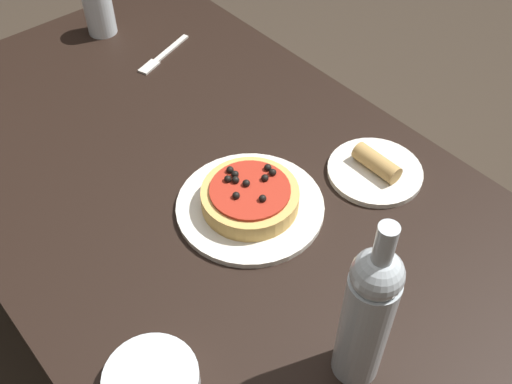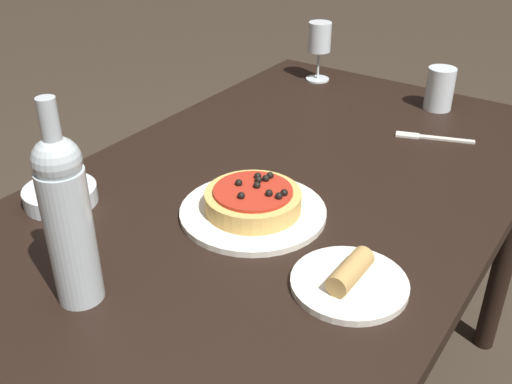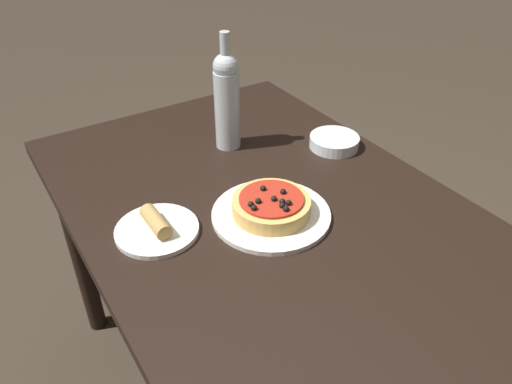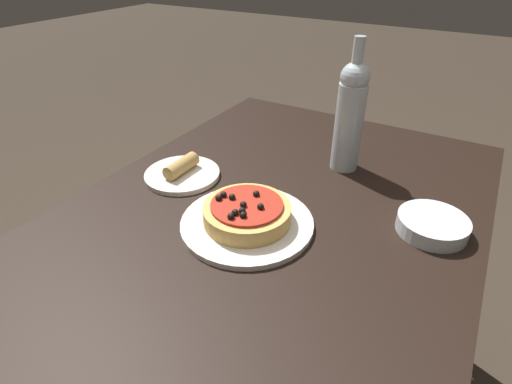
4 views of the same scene
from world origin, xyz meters
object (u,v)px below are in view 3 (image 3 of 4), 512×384
at_px(dinner_plate, 271,214).
at_px(pizza, 271,205).
at_px(dining_table, 296,263).
at_px(side_bowl, 334,142).
at_px(wine_bottle, 227,99).
at_px(side_plate, 157,228).

xyz_separation_m(dinner_plate, pizza, (0.00, -0.00, 0.03)).
bearing_deg(dining_table, side_bowl, 128.95).
bearing_deg(pizza, dining_table, 12.34).
distance_m(wine_bottle, side_plate, 0.44).
relative_size(dining_table, side_bowl, 10.82).
relative_size(pizza, side_bowl, 1.28).
distance_m(dining_table, dinner_plate, 0.13).
xyz_separation_m(dining_table, pizza, (-0.08, -0.02, 0.12)).
bearing_deg(dinner_plate, dining_table, 12.16).
relative_size(dining_table, pizza, 8.43).
height_order(side_bowl, side_plate, side_plate).
height_order(dining_table, pizza, pizza).
xyz_separation_m(dinner_plate, wine_bottle, (-0.34, 0.08, 0.14)).
xyz_separation_m(pizza, side_plate, (-0.09, -0.25, -0.02)).
bearing_deg(side_bowl, wine_bottle, -124.20).
distance_m(dinner_plate, pizza, 0.03).
xyz_separation_m(wine_bottle, side_bowl, (0.17, 0.25, -0.13)).
bearing_deg(wine_bottle, pizza, -13.78).
bearing_deg(pizza, wine_bottle, 166.22).
distance_m(dining_table, side_bowl, 0.42).
bearing_deg(dining_table, dinner_plate, -167.84).
bearing_deg(side_plate, side_bowl, 98.31).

